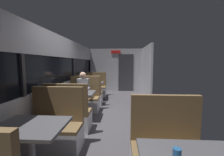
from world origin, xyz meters
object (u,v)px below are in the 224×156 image
(bench_near_window_facing_entry, at_px, (55,131))
(seated_passenger, at_px, (84,95))
(dining_table_far_window, at_px, (93,85))
(bench_far_window_facing_end, at_px, (89,96))
(bench_front_aisle_facing_entry, at_px, (168,155))
(coffee_cup_primary, at_px, (177,153))
(bench_far_window_facing_entry, at_px, (96,89))
(bench_mid_window_facing_end, at_px, (69,116))
(dining_table_mid_window, at_px, (78,96))
(bench_mid_window_facing_entry, at_px, (84,101))
(dining_table_near_window, at_px, (30,133))

(bench_near_window_facing_entry, relative_size, seated_passenger, 0.87)
(dining_table_far_window, bearing_deg, bench_far_window_facing_end, -90.00)
(bench_near_window_facing_entry, xyz_separation_m, bench_front_aisle_facing_entry, (1.79, -0.60, 0.00))
(coffee_cup_primary, bearing_deg, seated_passenger, 116.41)
(bench_far_window_facing_entry, xyz_separation_m, seated_passenger, (0.00, -2.19, 0.21))
(coffee_cup_primary, bearing_deg, bench_near_window_facing_entry, 142.36)
(bench_front_aisle_facing_entry, bearing_deg, bench_far_window_facing_end, 117.57)
(bench_mid_window_facing_end, xyz_separation_m, bench_front_aisle_facing_entry, (1.79, -1.31, 0.00))
(bench_far_window_facing_entry, height_order, bench_front_aisle_facing_entry, same)
(bench_front_aisle_facing_entry, height_order, seated_passenger, seated_passenger)
(dining_table_mid_window, distance_m, bench_mid_window_facing_entry, 0.77)
(bench_far_window_facing_entry, xyz_separation_m, bench_front_aisle_facing_entry, (1.79, -4.83, 0.00))
(bench_far_window_facing_entry, relative_size, seated_passenger, 0.87)
(bench_far_window_facing_entry, bearing_deg, coffee_cup_primary, -73.35)
(bench_near_window_facing_entry, xyz_separation_m, seated_passenger, (0.00, 2.04, 0.21))
(bench_mid_window_facing_end, bearing_deg, bench_front_aisle_facing_entry, -36.30)
(bench_mid_window_facing_entry, bearing_deg, dining_table_far_window, 90.00)
(dining_table_near_window, xyz_separation_m, seated_passenger, (0.00, 2.74, -0.10))
(dining_table_near_window, bearing_deg, seated_passenger, 90.00)
(bench_mid_window_facing_end, bearing_deg, coffee_cup_primary, -50.34)
(bench_mid_window_facing_end, distance_m, bench_front_aisle_facing_entry, 2.22)
(bench_front_aisle_facing_entry, bearing_deg, coffee_cup_primary, -102.40)
(bench_near_window_facing_entry, distance_m, bench_front_aisle_facing_entry, 1.89)
(dining_table_mid_window, xyz_separation_m, bench_far_window_facing_end, (0.00, 1.41, -0.31))
(dining_table_near_window, bearing_deg, bench_near_window_facing_entry, 90.00)
(dining_table_mid_window, height_order, seated_passenger, seated_passenger)
(dining_table_near_window, xyz_separation_m, bench_far_window_facing_end, (0.00, 3.53, -0.31))
(dining_table_mid_window, bearing_deg, coffee_cup_primary, -58.50)
(dining_table_mid_window, xyz_separation_m, bench_front_aisle_facing_entry, (1.79, -2.01, -0.31))
(bench_mid_window_facing_end, height_order, bench_far_window_facing_end, same)
(bench_mid_window_facing_entry, distance_m, dining_table_far_window, 1.45)
(seated_passenger, bearing_deg, coffee_cup_primary, -63.59)
(dining_table_far_window, relative_size, seated_passenger, 0.71)
(bench_mid_window_facing_entry, height_order, bench_far_window_facing_entry, same)
(dining_table_mid_window, bearing_deg, seated_passenger, 90.00)
(bench_front_aisle_facing_entry, distance_m, seated_passenger, 3.20)
(dining_table_far_window, bearing_deg, bench_mid_window_facing_end, -90.00)
(bench_far_window_facing_end, bearing_deg, bench_front_aisle_facing_entry, -62.43)
(dining_table_far_window, height_order, seated_passenger, seated_passenger)
(bench_near_window_facing_entry, distance_m, seated_passenger, 2.05)
(dining_table_mid_window, distance_m, seated_passenger, 0.64)
(bench_near_window_facing_entry, bearing_deg, seated_passenger, 90.00)
(dining_table_near_window, distance_m, dining_table_far_window, 4.23)
(bench_far_window_facing_end, bearing_deg, dining_table_near_window, -90.00)
(bench_mid_window_facing_entry, distance_m, coffee_cup_primary, 3.79)
(dining_table_mid_window, bearing_deg, bench_far_window_facing_end, 90.00)
(dining_table_mid_window, height_order, bench_far_window_facing_end, bench_far_window_facing_end)
(bench_mid_window_facing_end, bearing_deg, dining_table_far_window, 90.00)
(bench_far_window_facing_entry, distance_m, seated_passenger, 2.20)
(dining_table_far_window, relative_size, coffee_cup_primary, 10.00)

